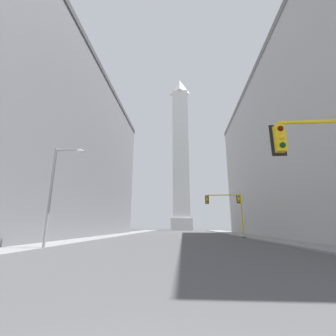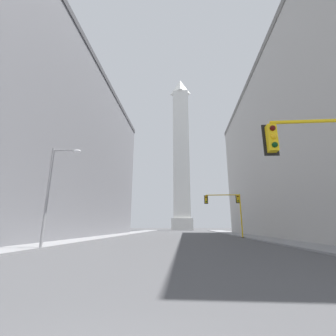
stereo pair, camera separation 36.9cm
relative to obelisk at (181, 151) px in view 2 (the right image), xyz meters
name	(u,v)px [view 2 (the right image)]	position (x,y,z in m)	size (l,w,h in m)	color
sidewalk_left	(99,237)	(-12.18, -59.18, -33.57)	(5.00, 110.96, 0.15)	gray
sidewalk_right	(262,237)	(12.18, -59.18, -33.57)	(5.00, 110.96, 0.15)	gray
building_left	(10,148)	(-27.96, -60.85, -19.28)	(29.91, 52.54, 28.71)	slate
obelisk	(181,151)	(0.00, 0.00, 0.00)	(8.60, 8.60, 69.65)	silver
traffic_light_mid_right	(228,204)	(7.69, -59.07, -28.70)	(5.59, 0.52, 6.46)	yellow
street_lamp	(53,185)	(-9.45, -77.31, -28.79)	(2.46, 0.36, 7.95)	gray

